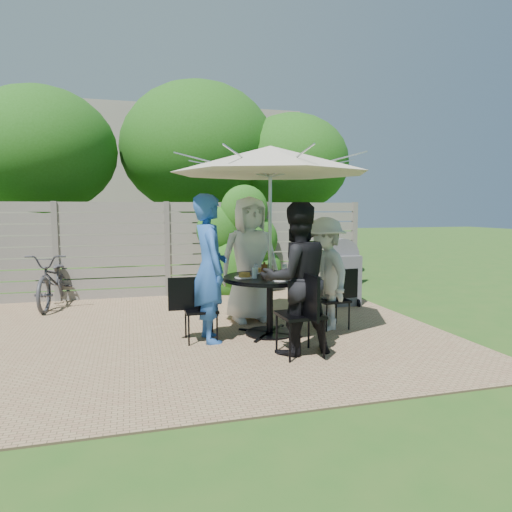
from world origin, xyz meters
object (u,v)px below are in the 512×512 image
object	(u,v)px
chair_left	(200,323)
plate_left	(244,276)
glass_left	(254,273)
person_right	(325,274)
chair_front	(300,332)
person_front	(296,279)
chair_back	(247,303)
chair_right	(333,311)
bicycle	(55,279)
umbrella	(270,160)
glass_right	(285,269)
plate_front	(280,278)
plate_back	(261,271)
syrup_jug	(264,270)
glass_front	(285,273)
bbq_grill	(341,275)
person_back	(250,260)
plate_right	(294,273)
coffee_cup	(271,269)
person_left	(210,269)
glass_back	(256,269)
patio_table	(270,294)
plate_extra	(291,277)

from	to	relation	value
chair_left	plate_left	size ratio (longest dim) A/B	3.29
glass_left	person_right	bearing A→B (deg)	9.90
chair_front	person_front	bearing A→B (deg)	1.57
chair_back	chair_right	bearing A→B (deg)	48.77
bicycle	chair_left	bearing A→B (deg)	-45.67
umbrella	glass_right	xyz separation A→B (m)	(0.25, 0.12, -1.47)
plate_front	plate_back	bearing A→B (deg)	94.40
person_front	syrup_jug	distance (m)	0.88
plate_back	glass_front	world-z (taller)	glass_front
plate_back	glass_left	distance (m)	0.53
syrup_jug	bbq_grill	world-z (taller)	bbq_grill
person_back	plate_right	world-z (taller)	person_back
glass_right	coffee_cup	world-z (taller)	glass_right
plate_right	syrup_jug	size ratio (longest dim) A/B	1.62
person_left	person_right	xyz separation A→B (m)	(1.66, 0.13, -0.15)
plate_back	bicycle	bearing A→B (deg)	141.87
glass_right	plate_left	bearing A→B (deg)	-165.99
person_left	bbq_grill	world-z (taller)	person_left
chair_front	person_right	size ratio (longest dim) A/B	0.63
chair_right	glass_back	size ratio (longest dim) A/B	6.11
patio_table	person_front	size ratio (longest dim) A/B	0.74
chair_back	plate_front	size ratio (longest dim) A/B	3.27
person_left	glass_left	world-z (taller)	person_left
chair_front	plate_left	world-z (taller)	chair_front
plate_left	glass_right	xyz separation A→B (m)	(0.61, 0.15, 0.05)
chair_front	plate_extra	world-z (taller)	chair_front
plate_back	plate_front	bearing A→B (deg)	-85.60
plate_right	umbrella	bearing A→B (deg)	-175.60
plate_extra	syrup_jug	xyz separation A→B (m)	(-0.27, 0.33, 0.06)
person_left	glass_back	bearing A→B (deg)	-70.30
glass_front	syrup_jug	size ratio (longest dim) A/B	0.88
plate_right	bbq_grill	bearing A→B (deg)	45.90
glass_back	coffee_cup	world-z (taller)	glass_back
plate_back	glass_back	size ratio (longest dim) A/B	1.86
person_front	plate_right	world-z (taller)	person_front
patio_table	umbrella	size ratio (longest dim) A/B	0.47
person_back	syrup_jug	bearing A→B (deg)	-94.40
plate_front	person_right	bearing A→B (deg)	27.85
bbq_grill	plate_back	bearing A→B (deg)	-144.83
person_right	syrup_jug	world-z (taller)	person_right
chair_right	plate_back	distance (m)	1.18
syrup_jug	bbq_grill	bearing A→B (deg)	38.20
person_left	bbq_grill	distance (m)	3.08
plate_back	bbq_grill	world-z (taller)	bbq_grill
glass_front	bicycle	bearing A→B (deg)	136.83
glass_back	patio_table	bearing A→B (deg)	-63.60
chair_front	glass_right	bearing A→B (deg)	-11.85
patio_table	chair_right	size ratio (longest dim) A/B	1.55
glass_front	syrup_jug	xyz separation A→B (m)	(-0.19, 0.30, 0.01)
plate_left	person_back	bearing A→B (deg)	70.95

